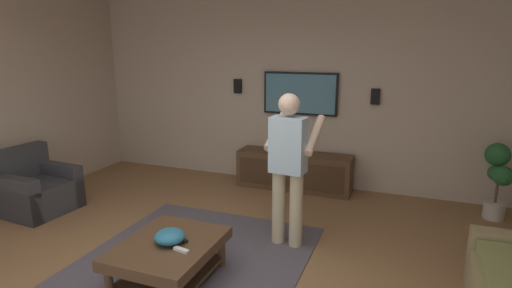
{
  "coord_description": "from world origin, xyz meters",
  "views": [
    {
      "loc": [
        -2.84,
        -1.72,
        2.1
      ],
      "look_at": [
        0.78,
        -0.33,
        1.16
      ],
      "focal_mm": 28.65,
      "sensor_mm": 36.0,
      "label": 1
    }
  ],
  "objects": [
    {
      "name": "wall_back_tv",
      "position": [
        3.14,
        0.0,
        1.45
      ],
      "size": [
        0.1,
        6.68,
        2.9
      ],
      "primitive_type": "cube",
      "color": "#BCA893",
      "rests_on": "ground"
    },
    {
      "name": "tv",
      "position": [
        3.05,
        -0.16,
        1.41
      ],
      "size": [
        0.05,
        1.12,
        0.63
      ],
      "rotation": [
        0.0,
        0.0,
        3.14
      ],
      "color": "black"
    },
    {
      "name": "vase_round",
      "position": [
        2.83,
        -0.16,
        0.66
      ],
      "size": [
        0.22,
        0.22,
        0.22
      ],
      "primitive_type": "sphere",
      "color": "gold",
      "rests_on": "media_console"
    },
    {
      "name": "area_rug",
      "position": [
        0.17,
        0.19,
        0.01
      ],
      "size": [
        2.79,
        2.16,
        0.01
      ],
      "primitive_type": "cube",
      "color": "#514C56",
      "rests_on": "ground"
    },
    {
      "name": "remote_grey",
      "position": [
        0.05,
        0.15,
        0.41
      ],
      "size": [
        0.1,
        0.16,
        0.02
      ],
      "primitive_type": "cube",
      "rotation": [
        0.0,
        0.0,
        5.1
      ],
      "color": "slate",
      "rests_on": "coffee_table"
    },
    {
      "name": "remote_white",
      "position": [
        -0.12,
        0.0,
        0.41
      ],
      "size": [
        0.07,
        0.16,
        0.02
      ],
      "primitive_type": "cube",
      "rotation": [
        0.0,
        0.0,
        4.51
      ],
      "color": "white",
      "rests_on": "coffee_table"
    },
    {
      "name": "wall_speaker_right",
      "position": [
        3.06,
        0.85,
        1.48
      ],
      "size": [
        0.06,
        0.12,
        0.22
      ],
      "primitive_type": "cube",
      "color": "black"
    },
    {
      "name": "ground_plane",
      "position": [
        0.0,
        0.0,
        0.0
      ],
      "size": [
        7.78,
        7.78,
        0.0
      ],
      "primitive_type": "plane",
      "color": "olive"
    },
    {
      "name": "coffee_table",
      "position": [
        -0.03,
        0.19,
        0.3
      ],
      "size": [
        1.0,
        0.8,
        0.4
      ],
      "color": "#513823",
      "rests_on": "ground"
    },
    {
      "name": "person_standing",
      "position": [
        1.08,
        -0.58,
        0.93
      ],
      "size": [
        0.57,
        0.57,
        1.64
      ],
      "rotation": [
        0.0,
        0.0,
        -0.1
      ],
      "color": "#C6B793",
      "rests_on": "ground"
    },
    {
      "name": "potted_plant_tall",
      "position": [
        2.69,
        -2.79,
        0.56
      ],
      "size": [
        0.43,
        0.32,
        0.93
      ],
      "color": "#B7B2A8",
      "rests_on": "ground"
    },
    {
      "name": "wall_speaker_left",
      "position": [
        3.06,
        -1.24,
        1.41
      ],
      "size": [
        0.06,
        0.12,
        0.22
      ],
      "primitive_type": "cube",
      "color": "black"
    },
    {
      "name": "bowl",
      "position": [
        -0.03,
        0.17,
        0.46
      ],
      "size": [
        0.27,
        0.27,
        0.12
      ],
      "primitive_type": "ellipsoid",
      "color": "teal",
      "rests_on": "coffee_table"
    },
    {
      "name": "remote_black",
      "position": [
        0.04,
        0.1,
        0.41
      ],
      "size": [
        0.1,
        0.16,
        0.02
      ],
      "primitive_type": "cube",
      "rotation": [
        0.0,
        0.0,
        4.32
      ],
      "color": "black",
      "rests_on": "coffee_table"
    },
    {
      "name": "media_console",
      "position": [
        2.81,
        -0.16,
        0.28
      ],
      "size": [
        0.45,
        1.7,
        0.55
      ],
      "rotation": [
        0.0,
        0.0,
        3.14
      ],
      "color": "#513823",
      "rests_on": "ground"
    },
    {
      "name": "armchair",
      "position": [
        0.79,
        2.73,
        0.28
      ],
      "size": [
        0.85,
        0.86,
        0.82
      ],
      "rotation": [
        0.0,
        0.0,
        -1.64
      ],
      "color": "#38383D",
      "rests_on": "ground"
    }
  ]
}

